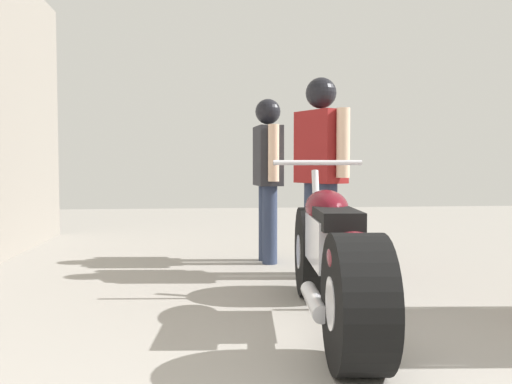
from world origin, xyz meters
TOP-DOWN VIEW (x-y plane):
  - ground_plane at (0.00, 3.29)m, footprint 15.80×15.80m
  - motorcycle_maroon_cruiser at (0.11, 2.35)m, footprint 0.64×2.16m
  - mechanic_in_blue at (-0.01, 4.53)m, footprint 0.26×0.64m
  - mechanic_with_helmet at (0.36, 3.82)m, footprint 0.42×0.64m

SIDE VIEW (x-z plane):
  - ground_plane at x=0.00m, z-range 0.00..0.00m
  - motorcycle_maroon_cruiser at x=0.11m, z-range -0.09..0.91m
  - mechanic_in_blue at x=-0.01m, z-range 0.16..1.78m
  - mechanic_with_helmet at x=0.36m, z-range 0.17..1.89m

